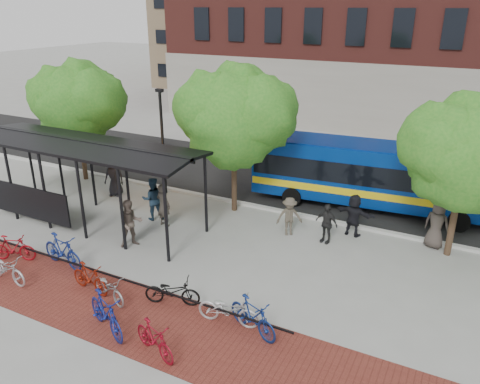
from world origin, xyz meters
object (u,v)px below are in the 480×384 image
at_px(bike_6, 109,288).
at_px(bike_10, 228,309).
at_px(pedestrian_6, 437,224).
at_px(pedestrian_8, 131,223).
at_px(lamp_post_left, 163,139).
at_px(pedestrian_4, 326,223).
at_px(bus_shelter, 81,154).
at_px(tree_c, 469,150).
at_px(pedestrian_3, 289,216).
at_px(pedestrian_0, 114,176).
at_px(tree_b, 236,113).
at_px(pedestrian_5, 354,215).
at_px(bike_2, 6,268).
at_px(bike_8, 172,291).
at_px(bus, 377,172).
at_px(pedestrian_2, 153,199).
at_px(bike_5, 90,278).
at_px(bike_1, 13,248).
at_px(pedestrian_1, 163,205).
at_px(bike_11, 253,316).
at_px(bike_3, 62,251).
at_px(bike_9, 154,339).
at_px(bike_7, 106,313).
at_px(tree_a, 78,100).

bearing_deg(bike_6, bike_10, -62.67).
xyz_separation_m(pedestrian_6, pedestrian_8, (-10.41, -5.19, -0.02)).
bearing_deg(lamp_post_left, pedestrian_4, -9.27).
relative_size(bike_6, pedestrian_8, 0.88).
bearing_deg(bus_shelter, pedestrian_4, 15.31).
distance_m(tree_c, pedestrian_8, 12.45).
bearing_deg(pedestrian_3, pedestrian_0, 147.51).
distance_m(tree_b, pedestrian_5, 6.42).
distance_m(bike_2, bike_8, 5.87).
height_order(bus_shelter, pedestrian_5, bus_shelter).
height_order(bus, pedestrian_2, bus).
bearing_deg(bike_6, pedestrian_5, -17.71).
distance_m(bike_10, pedestrian_2, 7.99).
relative_size(pedestrian_5, pedestrian_6, 0.90).
xyz_separation_m(bike_5, pedestrian_8, (-0.81, 3.08, 0.45)).
distance_m(bus_shelter, bike_1, 4.60).
distance_m(bus_shelter, pedestrian_3, 8.92).
height_order(pedestrian_0, pedestrian_3, pedestrian_0).
xyz_separation_m(tree_c, pedestrian_1, (-10.97, -2.82, -3.12)).
relative_size(pedestrian_2, pedestrian_4, 1.17).
bearing_deg(bike_2, bike_5, -70.19).
bearing_deg(bike_6, bike_11, -64.78).
relative_size(bike_2, pedestrian_5, 1.07).
height_order(bus_shelter, pedestrian_3, bus_shelter).
bearing_deg(pedestrian_2, bike_3, 44.50).
height_order(bike_9, bike_11, bike_11).
bearing_deg(bike_1, bike_8, -108.99).
height_order(bike_5, bike_11, bike_11).
bearing_deg(bike_11, bike_3, 109.61).
xyz_separation_m(bike_2, pedestrian_8, (2.10, 3.91, 0.46)).
xyz_separation_m(bus, bike_8, (-3.93, -10.38, -1.25)).
bearing_deg(lamp_post_left, bike_7, -63.53).
xyz_separation_m(tree_a, tree_c, (18.00, -0.00, -0.19)).
height_order(lamp_post_left, pedestrian_3, lamp_post_left).
bearing_deg(tree_b, pedestrian_6, 2.34).
bearing_deg(pedestrian_2, bike_1, 25.80).
bearing_deg(bike_10, bike_5, 88.89).
xyz_separation_m(bike_10, pedestrian_3, (-0.53, 6.14, 0.32)).
bearing_deg(pedestrian_6, bike_8, 65.71).
relative_size(bike_8, pedestrian_2, 0.93).
height_order(bike_6, bike_7, bike_7).
height_order(bus, bike_2, bus).
xyz_separation_m(tree_a, bike_3, (5.76, -7.16, -3.63)).
relative_size(bus_shelter, pedestrian_1, 5.66).
bearing_deg(bike_2, pedestrian_3, -39.57).
height_order(bus_shelter, pedestrian_0, bus_shelter).
relative_size(tree_c, bike_10, 3.16).
xyz_separation_m(bike_5, pedestrian_3, (4.25, 6.71, 0.31)).
relative_size(lamp_post_left, bike_5, 3.10).
xyz_separation_m(bike_2, pedestrian_0, (-1.97, 7.65, 0.48)).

